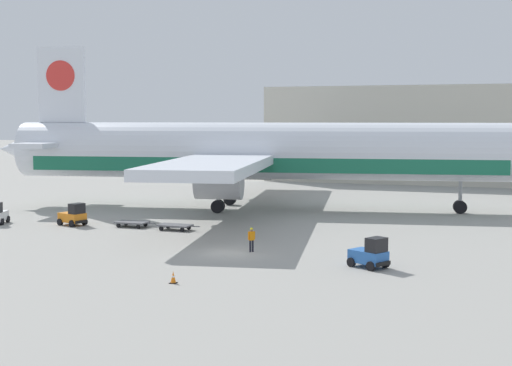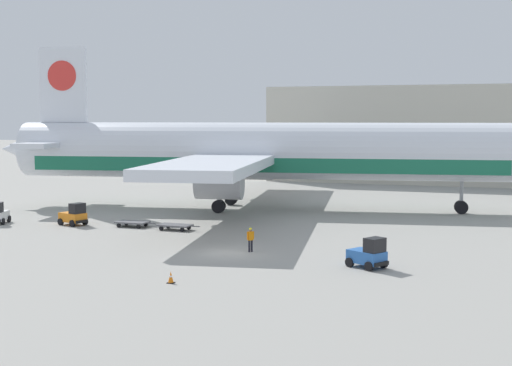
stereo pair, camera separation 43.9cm
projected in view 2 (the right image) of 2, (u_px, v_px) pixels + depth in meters
name	position (u px, v px, depth m)	size (l,w,h in m)	color
ground_plane	(228.00, 253.00, 50.29)	(400.00, 400.00, 0.00)	#9E9B93
airplane_main	(257.00, 153.00, 73.48)	(57.70, 48.66, 17.00)	silver
baggage_tug_foreground	(369.00, 254.00, 45.25)	(2.82, 2.53, 2.00)	#2D66B7
baggage_tug_far	(74.00, 215.00, 63.12)	(2.75, 2.23, 2.00)	orange
baggage_dolly_lead	(132.00, 223.00, 62.15)	(3.72, 1.57, 0.48)	#56565B
baggage_dolly_second	(175.00, 226.00, 60.42)	(3.72, 1.57, 0.48)	#56565B
ground_crew_near	(250.00, 238.00, 50.62)	(0.42, 0.44, 1.75)	black
traffic_cone_near	(171.00, 277.00, 41.16)	(0.40, 0.40, 0.70)	black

